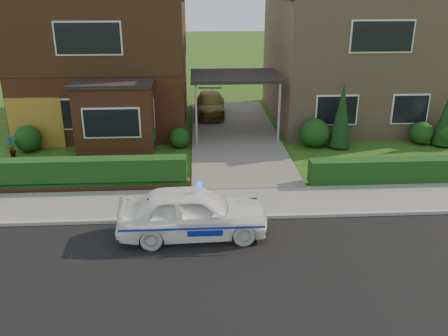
{
  "coord_description": "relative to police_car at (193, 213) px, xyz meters",
  "views": [
    {
      "loc": [
        -1.69,
        -9.15,
        6.41
      ],
      "look_at": [
        -0.93,
        3.5,
        1.44
      ],
      "focal_mm": 38.0,
      "sensor_mm": 36.0,
      "label": 1
    }
  ],
  "objects": [
    {
      "name": "ground",
      "position": [
        1.85,
        -2.21,
        -0.68
      ],
      "size": [
        120.0,
        120.0,
        0.0
      ],
      "primitive_type": "plane",
      "color": "#1B4813",
      "rests_on": "ground"
    },
    {
      "name": "road",
      "position": [
        1.85,
        -2.21,
        -0.68
      ],
      "size": [
        60.0,
        6.0,
        0.02
      ],
      "primitive_type": "cube",
      "color": "black",
      "rests_on": "ground"
    },
    {
      "name": "kerb",
      "position": [
        1.85,
        0.84,
        -0.62
      ],
      "size": [
        60.0,
        0.16,
        0.12
      ],
      "primitive_type": "cube",
      "color": "#9E9993",
      "rests_on": "ground"
    },
    {
      "name": "sidewalk",
      "position": [
        1.85,
        1.89,
        -0.63
      ],
      "size": [
        60.0,
        2.0,
        0.1
      ],
      "primitive_type": "cube",
      "color": "slate",
      "rests_on": "ground"
    },
    {
      "name": "driveway",
      "position": [
        1.85,
        8.79,
        -0.62
      ],
      "size": [
        3.8,
        12.0,
        0.12
      ],
      "primitive_type": "cube",
      "color": "#666059",
      "rests_on": "ground"
    },
    {
      "name": "house_left",
      "position": [
        -3.93,
        11.69,
        3.13
      ],
      "size": [
        7.5,
        9.53,
        7.25
      ],
      "color": "brown",
      "rests_on": "ground"
    },
    {
      "name": "house_right",
      "position": [
        7.65,
        11.78,
        2.98
      ],
      "size": [
        7.5,
        8.06,
        7.25
      ],
      "color": "#A28163",
      "rests_on": "ground"
    },
    {
      "name": "carport_link",
      "position": [
        1.85,
        8.74,
        1.97
      ],
      "size": [
        3.8,
        3.0,
        2.77
      ],
      "color": "black",
      "rests_on": "ground"
    },
    {
      "name": "garage_door",
      "position": [
        -6.4,
        7.75,
        0.37
      ],
      "size": [
        2.2,
        0.1,
        2.1
      ],
      "primitive_type": "cube",
      "color": "olive",
      "rests_on": "ground"
    },
    {
      "name": "dwarf_wall",
      "position": [
        -3.95,
        3.09,
        -0.5
      ],
      "size": [
        7.7,
        0.25,
        0.36
      ],
      "primitive_type": "cube",
      "color": "brown",
      "rests_on": "ground"
    },
    {
      "name": "hedge_left",
      "position": [
        -3.95,
        3.24,
        -0.68
      ],
      "size": [
        7.5,
        0.55,
        0.9
      ],
      "primitive_type": "cube",
      "color": "#143B12",
      "rests_on": "ground"
    },
    {
      "name": "hedge_right",
      "position": [
        7.65,
        3.14,
        -0.68
      ],
      "size": [
        7.5,
        0.55,
        0.8
      ],
      "primitive_type": "cube",
      "color": "#143B12",
      "rests_on": "ground"
    },
    {
      "name": "shrub_left_far",
      "position": [
        -6.65,
        7.29,
        -0.14
      ],
      "size": [
        1.08,
        1.08,
        1.08
      ],
      "primitive_type": "sphere",
      "color": "#143B12",
      "rests_on": "ground"
    },
    {
      "name": "shrub_left_mid",
      "position": [
        -2.15,
        7.09,
        -0.02
      ],
      "size": [
        1.32,
        1.32,
        1.32
      ],
      "primitive_type": "sphere",
      "color": "#143B12",
      "rests_on": "ground"
    },
    {
      "name": "shrub_left_near",
      "position": [
        -0.55,
        7.39,
        -0.26
      ],
      "size": [
        0.84,
        0.84,
        0.84
      ],
      "primitive_type": "sphere",
      "color": "#143B12",
      "rests_on": "ground"
    },
    {
      "name": "shrub_right_near",
      "position": [
        5.05,
        7.19,
        -0.08
      ],
      "size": [
        1.2,
        1.2,
        1.2
      ],
      "primitive_type": "sphere",
      "color": "#143B12",
      "rests_on": "ground"
    },
    {
      "name": "shrub_right_mid",
      "position": [
        9.65,
        7.29,
        -0.2
      ],
      "size": [
        0.96,
        0.96,
        0.96
      ],
      "primitive_type": "sphere",
      "color": "#143B12",
      "rests_on": "ground"
    },
    {
      "name": "shrub_right_far",
      "position": [
        10.65,
        6.99,
        -0.14
      ],
      "size": [
        1.08,
        1.08,
        1.08
      ],
      "primitive_type": "sphere",
      "color": "#143B12",
      "rests_on": "ground"
    },
    {
      "name": "conifer_a",
      "position": [
        6.05,
        6.99,
        0.62
      ],
      "size": [
        0.9,
        0.9,
        2.6
      ],
      "primitive_type": "cone",
      "color": "black",
      "rests_on": "ground"
    },
    {
      "name": "conifer_b",
      "position": [
        10.45,
        6.99,
        0.42
      ],
      "size": [
        0.9,
        0.9,
        2.2
      ],
      "primitive_type": "cone",
      "color": "black",
      "rests_on": "ground"
    },
    {
      "name": "police_car",
      "position": [
        0.0,
        0.0,
        0.0
      ],
      "size": [
        3.68,
        4.06,
        1.53
      ],
      "rotation": [
        0.0,
        0.0,
        1.61
      ],
      "color": "white",
      "rests_on": "ground"
    },
    {
      "name": "driveway_car",
      "position": [
        0.85,
        12.23,
        -0.03
      ],
      "size": [
        1.65,
        3.73,
        1.07
      ],
      "primitive_type": "imported",
      "rotation": [
        0.0,
        0.0,
        -0.04
      ],
      "color": "brown",
      "rests_on": "driveway"
    },
    {
      "name": "potted_plant_a",
      "position": [
        -7.11,
        6.67,
        -0.28
      ],
      "size": [
        0.5,
        0.42,
        0.8
      ],
      "primitive_type": "imported",
      "rotation": [
        0.0,
        0.0,
        0.37
      ],
      "color": "gray",
      "rests_on": "ground"
    },
    {
      "name": "potted_plant_b",
      "position": [
        -0.65,
        4.19,
        -0.33
      ],
      "size": [
        0.49,
        0.49,
        0.7
      ],
      "primitive_type": "imported",
      "rotation": [
        0.0,
        0.0,
        0.8
      ],
      "color": "gray",
      "rests_on": "ground"
    },
    {
      "name": "potted_plant_c",
      "position": [
        -1.45,
        3.8,
        -0.34
      ],
      "size": [
        0.44,
        0.44,
        0.68
      ],
      "primitive_type": "imported",
      "rotation": [
        0.0,
        0.0,
        1.73
      ],
      "color": "gray",
      "rests_on": "ground"
    }
  ]
}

